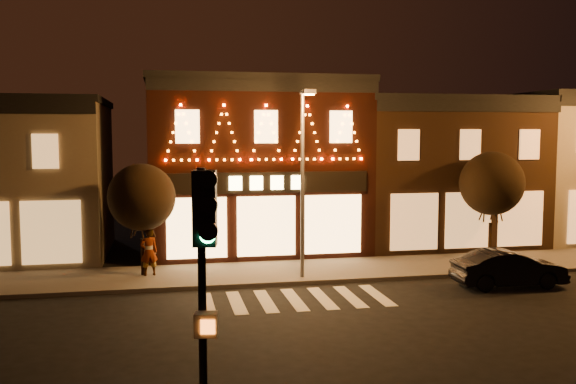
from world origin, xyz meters
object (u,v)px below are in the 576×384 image
object	(u,v)px
traffic_signal_near	(204,265)
streetlamp_mid	(303,169)
dark_sedan	(509,269)
pedestrian	(149,252)

from	to	relation	value
traffic_signal_near	streetlamp_mid	distance (m)	14.47
traffic_signal_near	streetlamp_mid	bearing A→B (deg)	80.80
dark_sedan	pedestrian	world-z (taller)	pedestrian
streetlamp_mid	pedestrian	world-z (taller)	streetlamp_mid
streetlamp_mid	traffic_signal_near	bearing A→B (deg)	-111.70
dark_sedan	pedestrian	bearing A→B (deg)	75.44
traffic_signal_near	pedestrian	bearing A→B (deg)	103.97
traffic_signal_near	streetlamp_mid	size ratio (longest dim) A/B	0.70
traffic_signal_near	streetlamp_mid	world-z (taller)	streetlamp_mid
streetlamp_mid	pedestrian	distance (m)	6.89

